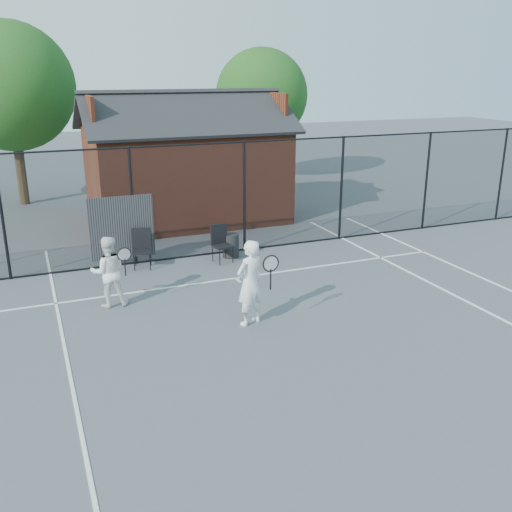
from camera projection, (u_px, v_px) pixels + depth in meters
name	position (u px, v px, depth m)	size (l,w,h in m)	color
ground	(290.00, 328.00, 11.03)	(80.00, 80.00, 0.00)	#4F565A
court_lines	(323.00, 358.00, 9.87)	(11.02, 18.00, 0.01)	silver
fence	(198.00, 203.00, 14.87)	(22.04, 3.00, 3.00)	black
clubhouse	(186.00, 171.00, 18.63)	(6.50, 4.36, 4.19)	maroon
tree_left	(10.00, 87.00, 19.98)	(4.48, 4.48, 6.44)	#311C13
tree_right	(262.00, 95.00, 24.61)	(3.97, 3.97, 5.70)	#311C13
player_front	(250.00, 283.00, 10.97)	(0.82, 0.66, 1.71)	white
player_back	(108.00, 272.00, 11.87)	(0.84, 0.63, 1.52)	white
chair_left	(142.00, 250.00, 14.24)	(0.46, 0.48, 0.96)	black
chair_right	(223.00, 244.00, 14.68)	(0.46, 0.48, 0.96)	black
waste_bin	(231.00, 245.00, 15.14)	(0.43, 0.43, 0.63)	#262626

